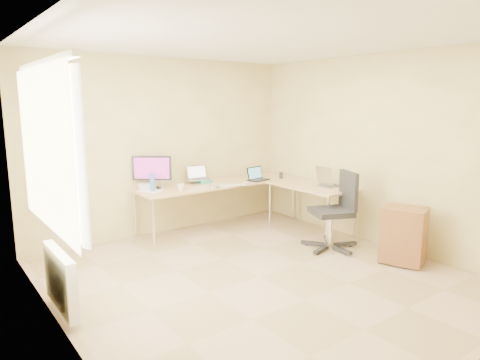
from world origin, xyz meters
TOP-DOWN VIEW (x-y plane):
  - floor at (0.00, 0.00)m, footprint 4.50×4.50m
  - ceiling at (0.00, 0.00)m, footprint 4.50×4.50m
  - wall_back at (0.00, 2.25)m, footprint 4.50×0.00m
  - wall_front at (0.00, -2.25)m, footprint 4.50×0.00m
  - wall_left at (-2.10, 0.00)m, footprint 0.00×4.50m
  - wall_right at (2.10, 0.00)m, footprint 0.00×4.50m
  - desk_main at (0.72, 1.85)m, footprint 2.65×0.70m
  - desk_return at (1.70, 0.85)m, footprint 0.70×1.30m
  - monitor at (-0.31, 2.05)m, footprint 0.55×0.49m
  - book_stack at (0.55, 2.05)m, footprint 0.22×0.28m
  - laptop_center at (0.47, 2.05)m, footprint 0.36×0.29m
  - laptop_black at (1.33, 1.66)m, footprint 0.38×0.31m
  - keyboard at (0.75, 1.55)m, footprint 0.40×0.26m
  - mouse at (1.00, 1.55)m, footprint 0.10×0.07m
  - mug at (-0.07, 1.65)m, footprint 0.14×0.14m
  - cd_stack at (0.42, 1.55)m, footprint 0.18×0.18m
  - water_bottle at (-0.40, 1.86)m, footprint 0.09×0.09m
  - papers at (-0.40, 1.92)m, footprint 0.33×0.37m
  - white_box at (-0.40, 2.05)m, footprint 0.25×0.21m
  - desk_fan at (-0.17, 2.05)m, footprint 0.21×0.21m
  - black_cup at (1.72, 1.55)m, footprint 0.07×0.07m
  - laptop_return at (1.85, 0.63)m, footprint 0.39×0.31m
  - office_chair at (1.39, 0.18)m, footprint 0.83×0.83m
  - cabinet at (1.68, -0.72)m, footprint 0.54×0.60m
  - radiator at (-2.03, 0.40)m, footprint 0.09×0.80m
  - window at (-2.05, 0.40)m, footprint 0.10×1.80m

SIDE VIEW (x-z plane):
  - floor at x=0.00m, z-range 0.00..0.00m
  - radiator at x=-2.03m, z-range 0.07..0.62m
  - cabinet at x=1.68m, z-range 0.02..0.70m
  - desk_main at x=0.72m, z-range 0.00..0.73m
  - desk_return at x=1.70m, z-range 0.00..0.73m
  - office_chair at x=1.39m, z-range -0.03..1.03m
  - papers at x=-0.40m, z-range 0.73..0.74m
  - keyboard at x=0.75m, z-range 0.73..0.75m
  - cd_stack at x=0.42m, z-range 0.73..0.76m
  - mouse at x=1.00m, z-range 0.73..0.76m
  - book_stack at x=0.55m, z-range 0.73..0.77m
  - white_box at x=-0.40m, z-range 0.73..0.81m
  - mug at x=-0.07m, z-range 0.73..0.83m
  - black_cup at x=1.72m, z-range 0.73..0.83m
  - laptop_black at x=1.33m, z-range 0.73..0.94m
  - desk_fan at x=-0.17m, z-range 0.73..0.97m
  - laptop_return at x=1.85m, z-range 0.73..0.98m
  - water_bottle at x=-0.40m, z-range 0.73..0.98m
  - laptop_center at x=0.47m, z-range 0.77..0.99m
  - monitor at x=-0.31m, z-range 0.73..1.21m
  - wall_back at x=0.00m, z-range -0.95..3.55m
  - wall_front at x=0.00m, z-range -0.95..3.55m
  - wall_left at x=-2.10m, z-range -0.95..3.55m
  - wall_right at x=2.10m, z-range -0.95..3.55m
  - window at x=-2.05m, z-range 0.85..2.25m
  - ceiling at x=0.00m, z-range 2.60..2.60m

